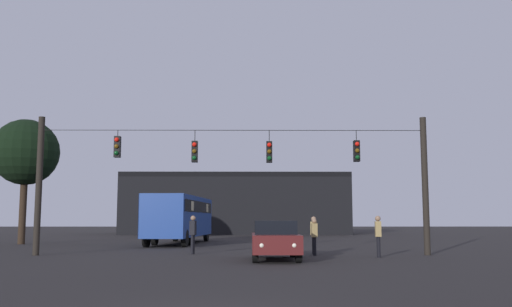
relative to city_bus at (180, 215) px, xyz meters
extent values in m
plane|color=black|center=(3.76, -2.93, -1.87)|extent=(168.00, 168.00, 0.00)
cylinder|color=black|center=(-4.86, -11.36, 1.22)|extent=(0.28, 0.28, 6.17)
cylinder|color=black|center=(12.38, -11.36, 1.22)|extent=(0.28, 0.28, 6.17)
cylinder|color=black|center=(3.76, -11.36, 3.70)|extent=(17.24, 0.02, 0.02)
cylinder|color=black|center=(-1.42, -11.36, 3.55)|extent=(0.03, 0.03, 0.27)
cube|color=black|center=(-1.42, -11.36, 2.94)|extent=(0.26, 0.32, 0.95)
sphere|color=red|center=(-1.42, -11.54, 3.24)|extent=(0.20, 0.20, 0.20)
sphere|color=#5B3D0C|center=(-1.42, -11.54, 2.94)|extent=(0.20, 0.20, 0.20)
sphere|color=#0C4219|center=(-1.42, -11.54, 2.64)|extent=(0.20, 0.20, 0.20)
cylinder|color=black|center=(2.05, -11.36, 3.44)|extent=(0.03, 0.03, 0.49)
cube|color=black|center=(2.05, -11.36, 2.73)|extent=(0.26, 0.32, 0.95)
sphere|color=red|center=(2.05, -11.54, 3.03)|extent=(0.20, 0.20, 0.20)
sphere|color=#5B3D0C|center=(2.05, -11.54, 2.73)|extent=(0.20, 0.20, 0.20)
sphere|color=#0C4219|center=(2.05, -11.54, 2.43)|extent=(0.20, 0.20, 0.20)
cylinder|color=black|center=(5.40, -11.36, 3.44)|extent=(0.03, 0.03, 0.50)
cube|color=black|center=(5.40, -11.36, 2.71)|extent=(0.26, 0.32, 0.95)
sphere|color=red|center=(5.40, -11.54, 3.01)|extent=(0.20, 0.20, 0.20)
sphere|color=#5B3D0C|center=(5.40, -11.54, 2.71)|extent=(0.20, 0.20, 0.20)
sphere|color=#0C4219|center=(5.40, -11.54, 2.41)|extent=(0.20, 0.20, 0.20)
cylinder|color=black|center=(9.34, -11.36, 3.46)|extent=(0.03, 0.03, 0.46)
cube|color=black|center=(9.34, -11.36, 2.76)|extent=(0.26, 0.32, 0.95)
sphere|color=red|center=(9.34, -11.54, 3.06)|extent=(0.20, 0.20, 0.20)
sphere|color=#5B3D0C|center=(9.34, -11.54, 2.76)|extent=(0.20, 0.20, 0.20)
sphere|color=#0C4219|center=(9.34, -11.54, 2.46)|extent=(0.20, 0.20, 0.20)
cube|color=navy|center=(0.00, 0.01, -0.12)|extent=(3.24, 11.14, 2.50)
cube|color=black|center=(0.00, 0.01, 0.49)|extent=(3.24, 10.49, 0.70)
cylinder|color=black|center=(-0.84, 4.03, -1.37)|extent=(0.35, 1.02, 1.00)
cylinder|color=black|center=(1.38, 3.88, -1.37)|extent=(0.35, 1.02, 1.00)
cylinder|color=black|center=(-1.26, -2.11, -1.37)|extent=(0.35, 1.02, 1.00)
cylinder|color=black|center=(0.96, -2.26, -1.37)|extent=(0.35, 1.02, 1.00)
cylinder|color=black|center=(-1.39, -4.09, -1.37)|extent=(0.35, 1.02, 1.00)
cylinder|color=black|center=(0.82, -4.24, -1.37)|extent=(0.35, 1.02, 1.00)
cube|color=beige|center=(0.23, 3.30, 0.49)|extent=(2.61, 0.97, 0.56)
cube|color=beige|center=(-0.19, -2.74, 0.49)|extent=(2.61, 0.97, 0.56)
cube|color=#511919|center=(5.53, -14.18, -1.21)|extent=(1.81, 4.30, 0.68)
cube|color=black|center=(5.53, -14.03, -0.61)|extent=(1.59, 2.33, 0.52)
cylinder|color=black|center=(6.32, -15.60, -1.55)|extent=(0.22, 0.64, 0.64)
cylinder|color=black|center=(4.74, -15.60, -1.55)|extent=(0.22, 0.64, 0.64)
cylinder|color=black|center=(6.32, -12.76, -1.55)|extent=(0.22, 0.64, 0.64)
cylinder|color=black|center=(4.74, -12.76, -1.55)|extent=(0.22, 0.64, 0.64)
sphere|color=white|center=(6.11, -16.28, -1.21)|extent=(0.18, 0.18, 0.18)
sphere|color=white|center=(4.96, -16.28, -1.21)|extent=(0.18, 0.18, 0.18)
cylinder|color=black|center=(1.92, -10.61, -1.43)|extent=(0.14, 0.14, 0.86)
cylinder|color=black|center=(1.94, -10.45, -1.43)|extent=(0.14, 0.14, 0.86)
cube|color=black|center=(1.93, -10.53, -0.68)|extent=(0.29, 0.39, 0.65)
sphere|color=#8C6B51|center=(1.93, -10.53, -0.24)|extent=(0.23, 0.23, 0.23)
cylinder|color=black|center=(7.47, -10.51, -1.45)|extent=(0.14, 0.14, 0.84)
cylinder|color=black|center=(7.42, -10.66, -1.45)|extent=(0.14, 0.14, 0.84)
cube|color=#997F4C|center=(7.45, -10.59, -0.71)|extent=(0.34, 0.42, 0.63)
sphere|color=#8C6B51|center=(7.45, -10.59, -0.28)|extent=(0.23, 0.23, 0.23)
cylinder|color=black|center=(7.36, -11.47, -1.47)|extent=(0.14, 0.14, 0.80)
cylinder|color=black|center=(7.37, -11.63, -1.47)|extent=(0.14, 0.14, 0.80)
cube|color=#997F4C|center=(7.36, -11.55, -0.77)|extent=(0.25, 0.37, 0.60)
sphere|color=#8C6B51|center=(7.36, -11.55, -0.37)|extent=(0.22, 0.22, 0.22)
cylinder|color=black|center=(9.90, -12.80, -1.44)|extent=(0.14, 0.14, 0.85)
cylinder|color=black|center=(9.92, -12.64, -1.44)|extent=(0.14, 0.14, 0.85)
cube|color=#997F4C|center=(9.91, -12.72, -0.69)|extent=(0.29, 0.39, 0.64)
sphere|color=#8C6B51|center=(9.91, -12.72, -0.26)|extent=(0.23, 0.23, 0.23)
cube|color=black|center=(2.96, 24.27, 1.05)|extent=(23.55, 9.41, 5.83)
cube|color=black|center=(2.96, 24.27, 4.21)|extent=(23.55, 9.41, 0.50)
cylinder|color=#2D2116|center=(-9.98, -0.47, 0.33)|extent=(0.44, 0.44, 4.39)
sphere|color=black|center=(-9.98, -0.47, 4.01)|extent=(4.25, 4.25, 4.25)
camera|label=1|loc=(4.60, -36.08, -0.28)|focal=38.92mm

